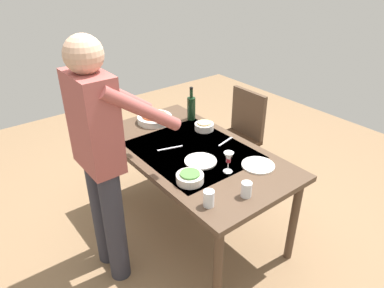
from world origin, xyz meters
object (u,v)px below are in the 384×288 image
(side_bowl_salad, at_px, (190,177))
(dinner_plate_near, at_px, (201,161))
(side_bowl_bread, at_px, (204,126))
(water_cup_near_right, at_px, (246,189))
(dinner_plate_far, at_px, (258,165))
(wine_glass_left, at_px, (228,159))
(dining_table, at_px, (192,158))
(chair_near, at_px, (240,132))
(water_cup_near_left, at_px, (209,198))
(serving_bowl_pasta, at_px, (155,118))
(person_server, at_px, (101,153))
(wine_bottle, at_px, (191,107))

(side_bowl_salad, relative_size, dinner_plate_near, 0.78)
(side_bowl_salad, distance_m, side_bowl_bread, 0.77)
(water_cup_near_right, distance_m, dinner_plate_far, 0.37)
(dinner_plate_far, bearing_deg, wine_glass_left, 70.38)
(dining_table, distance_m, water_cup_near_right, 0.67)
(chair_near, height_order, water_cup_near_left, chair_near)
(dining_table, relative_size, water_cup_near_right, 16.29)
(dining_table, distance_m, dinner_plate_far, 0.52)
(dinner_plate_near, relative_size, dinner_plate_far, 1.00)
(dining_table, distance_m, side_bowl_salad, 0.43)
(dinner_plate_near, bearing_deg, wine_glass_left, -163.16)
(chair_near, bearing_deg, dining_table, 109.91)
(water_cup_near_right, height_order, side_bowl_salad, water_cup_near_right)
(side_bowl_bread, xyz_separation_m, dinner_plate_far, (-0.67, 0.07, -0.03))
(serving_bowl_pasta, distance_m, dinner_plate_far, 1.06)
(dining_table, bearing_deg, side_bowl_salad, 140.10)
(water_cup_near_right, bearing_deg, dinner_plate_far, -59.12)
(person_server, height_order, wine_glass_left, person_server)
(person_server, height_order, side_bowl_bread, person_server)
(person_server, bearing_deg, wine_bottle, -68.05)
(person_server, bearing_deg, dinner_plate_far, -117.72)
(side_bowl_bread, bearing_deg, dinner_plate_far, 174.13)
(person_server, bearing_deg, dinner_plate_near, -106.88)
(person_server, height_order, dinner_plate_far, person_server)
(dinner_plate_near, bearing_deg, side_bowl_bread, -42.70)
(side_bowl_salad, relative_size, dinner_plate_far, 0.78)
(person_server, distance_m, dinner_plate_far, 1.06)
(wine_glass_left, relative_size, dinner_plate_far, 0.66)
(side_bowl_bread, bearing_deg, dining_table, 125.28)
(person_server, distance_m, serving_bowl_pasta, 0.95)
(person_server, distance_m, wine_glass_left, 0.82)
(person_server, bearing_deg, side_bowl_salad, -128.36)
(water_cup_near_right, relative_size, dinner_plate_far, 0.42)
(serving_bowl_pasta, xyz_separation_m, side_bowl_salad, (-0.91, 0.32, 0.00))
(dining_table, xyz_separation_m, serving_bowl_pasta, (0.59, -0.05, 0.11))
(side_bowl_bread, bearing_deg, wine_glass_left, 154.28)
(chair_near, height_order, side_bowl_salad, chair_near)
(side_bowl_bread, bearing_deg, water_cup_near_left, 141.65)
(water_cup_near_left, height_order, side_bowl_salad, water_cup_near_left)
(dining_table, xyz_separation_m, wine_bottle, (0.44, -0.34, 0.19))
(dining_table, height_order, dinner_plate_near, dinner_plate_near)
(dinner_plate_far, bearing_deg, side_bowl_bread, -5.87)
(chair_near, height_order, side_bowl_bread, chair_near)
(wine_glass_left, xyz_separation_m, serving_bowl_pasta, (0.97, -0.04, -0.07))
(wine_glass_left, relative_size, water_cup_near_right, 1.55)
(wine_bottle, distance_m, dinner_plate_near, 0.73)
(dining_table, relative_size, person_server, 0.94)
(side_bowl_salad, bearing_deg, side_bowl_bread, -46.73)
(dining_table, height_order, wine_bottle, wine_bottle)
(chair_near, xyz_separation_m, water_cup_near_right, (-0.95, 0.91, 0.27))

